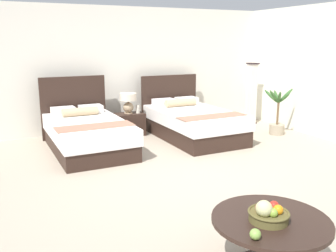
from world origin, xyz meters
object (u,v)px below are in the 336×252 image
nightstand (129,124)px  table_lamp (128,101)px  loose_apple (255,234)px  bed_near_corner (192,122)px  floor_lamp_corner (251,94)px  vase (138,109)px  fruit_bowl (268,213)px  bed_near_window (87,133)px  coffee_table (270,231)px  potted_palm (277,120)px

nightstand → table_lamp: bearing=90.0°
nightstand → loose_apple: bearing=-98.2°
loose_apple → bed_near_corner: bearing=67.5°
bed_near_corner → floor_lamp_corner: floor_lamp_corner is taller
vase → fruit_bowl: 4.87m
bed_near_window → nightstand: bed_near_window is taller
coffee_table → floor_lamp_corner: (3.35, 4.75, 0.34)m
bed_near_window → loose_apple: (0.28, -4.38, 0.21)m
bed_near_corner → loose_apple: (-1.81, -4.38, 0.20)m
coffee_table → floor_lamp_corner: floor_lamp_corner is taller
nightstand → floor_lamp_corner: (2.94, -0.09, 0.47)m
coffee_table → potted_palm: (3.21, 3.66, -0.05)m
nightstand → fruit_bowl: size_ratio=1.80×
table_lamp → potted_palm: (2.80, -1.20, -0.41)m
floor_lamp_corner → loose_apple: bearing=-126.5°
bed_near_window → vase: bed_near_window is taller
bed_near_corner → nightstand: (-1.09, 0.68, -0.08)m
bed_near_window → coffee_table: (0.60, -4.17, 0.05)m
nightstand → table_lamp: size_ratio=1.45×
table_lamp → bed_near_window: bearing=-145.4°
bed_near_window → potted_palm: bed_near_window is taller
bed_near_window → floor_lamp_corner: 4.01m
bed_near_corner → loose_apple: bearing=-112.5°
bed_near_window → coffee_table: 4.21m
bed_near_corner → nightstand: size_ratio=3.73×
bed_near_window → loose_apple: size_ratio=25.68×
vase → coffee_table: (-0.58, -4.80, -0.18)m
fruit_bowl → nightstand: bearing=84.6°
bed_near_window → vase: bearing=28.1°
coffee_table → nightstand: bearing=85.2°
loose_apple → potted_palm: potted_palm is taller
bed_near_window → potted_palm: bearing=-7.5°
coffee_table → fruit_bowl: (-0.06, -0.03, 0.18)m
bed_near_corner → bed_near_window: bearing=179.9°
loose_apple → vase: bearing=79.8°
bed_near_corner → coffee_table: size_ratio=2.31×
nightstand → floor_lamp_corner: size_ratio=0.43×
loose_apple → potted_palm: 5.25m
bed_near_corner → coffee_table: (-1.49, -4.16, 0.04)m
table_lamp → bed_near_corner: bearing=-32.7°
bed_near_corner → fruit_bowl: (-1.55, -4.19, 0.23)m
loose_apple → potted_palm: (3.53, 3.88, -0.21)m
coffee_table → potted_palm: size_ratio=1.02×
fruit_bowl → loose_apple: fruit_bowl is taller
fruit_bowl → bed_near_window: bearing=97.4°
table_lamp → vase: bearing=-18.4°
coffee_table → potted_palm: potted_palm is taller
nightstand → vase: (0.18, -0.04, 0.31)m
loose_apple → potted_palm: bearing=47.7°
bed_near_corner → fruit_bowl: bed_near_corner is taller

